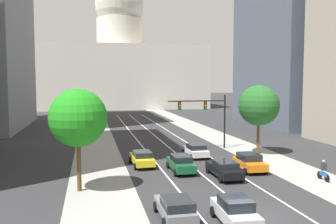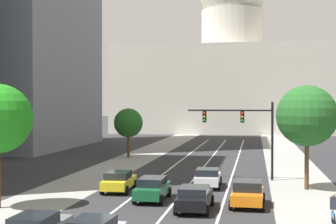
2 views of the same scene
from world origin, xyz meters
name	(u,v)px [view 2 (image 2 of 2)]	position (x,y,z in m)	size (l,w,h in m)	color
ground_plane	(212,157)	(0.00, 40.00, 0.00)	(400.00, 400.00, 0.00)	#2B2B2D
sidewalk_left	(131,160)	(-8.76, 35.00, 0.01)	(5.06, 130.00, 0.01)	gray
sidewalk_right	(289,163)	(8.76, 35.00, 0.01)	(5.06, 130.00, 0.01)	gray
lane_stripe_left	(165,173)	(-3.12, 25.00, 0.01)	(0.16, 90.00, 0.01)	white
lane_stripe_center	(198,173)	(0.00, 25.00, 0.01)	(0.16, 90.00, 0.01)	white
lane_stripe_right	(233,174)	(3.12, 25.00, 0.01)	(0.16, 90.00, 0.01)	white
capitol_building	(233,75)	(0.00, 96.18, 13.03)	(51.95, 23.49, 40.36)	beige
car_yellow	(119,181)	(-4.67, 14.55, 0.77)	(2.13, 4.56, 1.47)	yellow
car_black	(195,198)	(1.56, 8.84, 0.76)	(2.03, 4.73, 1.45)	black
car_white	(208,177)	(1.56, 17.40, 0.77)	(2.11, 4.16, 1.46)	silver
car_orange	(248,193)	(4.68, 10.61, 0.81)	(2.20, 4.08, 1.57)	orange
car_green	(152,188)	(-1.56, 11.51, 0.80)	(1.95, 4.47, 1.53)	#14512D
traffic_signal_mast	(245,126)	(4.30, 21.84, 4.56)	(7.17, 0.39, 6.54)	black
cyclist	(334,209)	(9.18, 6.18, 0.85)	(0.37, 1.70, 1.72)	black
street_tree_mid_left	(128,123)	(-9.78, 37.75, 4.12)	(3.45, 3.45, 5.86)	#51381E
street_tree_near_right	(307,116)	(8.91, 17.61, 5.48)	(4.54, 4.54, 7.76)	#51381E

